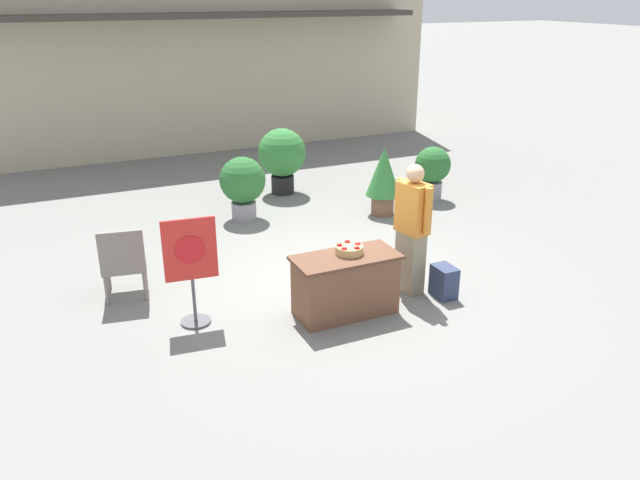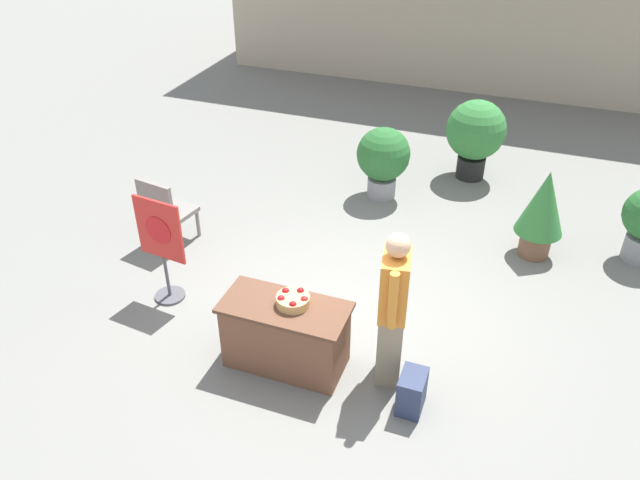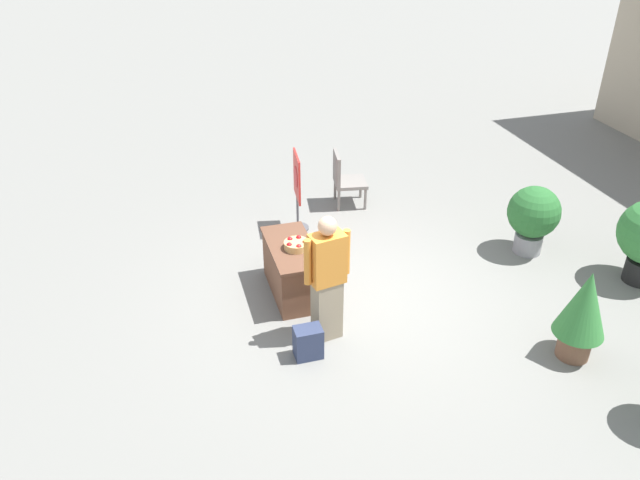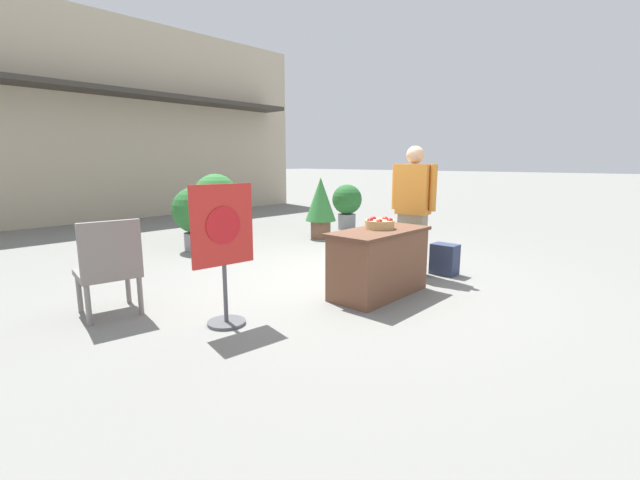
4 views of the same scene
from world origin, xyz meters
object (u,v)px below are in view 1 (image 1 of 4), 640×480
at_px(potted_plant_near_right, 282,155).
at_px(potted_plant_far_left, 384,177).
at_px(apple_basket, 349,249).
at_px(display_table, 345,285).
at_px(patio_chair, 123,260).
at_px(potted_plant_near_left, 433,169).
at_px(person_visitor, 412,228).
at_px(poster_board, 191,267).
at_px(backpack, 444,282).
at_px(potted_plant_far_right, 243,183).

height_order(potted_plant_near_right, potted_plant_far_left, potted_plant_near_right).
bearing_deg(potted_plant_far_left, apple_basket, -126.91).
bearing_deg(display_table, potted_plant_far_left, 52.71).
distance_m(display_table, patio_chair, 2.84).
height_order(apple_basket, potted_plant_near_left, potted_plant_near_left).
xyz_separation_m(person_visitor, patio_chair, (-3.43, 1.36, -0.35)).
xyz_separation_m(poster_board, potted_plant_far_left, (4.01, 2.45, -0.04)).
xyz_separation_m(backpack, potted_plant_far_right, (-1.40, 3.94, 0.44)).
relative_size(apple_basket, potted_plant_far_left, 0.28).
bearing_deg(potted_plant_far_left, potted_plant_near_left, 15.67).
bearing_deg(patio_chair, potted_plant_near_left, -63.63).
bearing_deg(potted_plant_far_right, potted_plant_far_left, -19.56).
bearing_deg(display_table, potted_plant_far_right, 90.59).
bearing_deg(potted_plant_near_left, potted_plant_far_right, 172.67).
bearing_deg(potted_plant_near_right, potted_plant_far_left, -59.44).
bearing_deg(backpack, potted_plant_far_right, 109.58).
xyz_separation_m(apple_basket, poster_board, (-1.81, 0.48, -0.08)).
xyz_separation_m(display_table, poster_board, (-1.74, 0.53, 0.35)).
xyz_separation_m(potted_plant_near_right, potted_plant_far_left, (1.14, -1.93, -0.06)).
bearing_deg(backpack, poster_board, 167.75).
relative_size(display_table, patio_chair, 1.32).
height_order(apple_basket, poster_board, poster_board).
bearing_deg(poster_board, apple_basket, 81.63).
relative_size(apple_basket, backpack, 0.80).
height_order(person_visitor, potted_plant_near_right, person_visitor).
bearing_deg(potted_plant_near_left, person_visitor, -128.47).
distance_m(apple_basket, backpack, 1.44).
height_order(poster_board, potted_plant_far_left, poster_board).
distance_m(apple_basket, potted_plant_far_left, 3.66).
xyz_separation_m(backpack, potted_plant_near_right, (-0.23, 5.05, 0.55)).
xyz_separation_m(potted_plant_near_right, potted_plant_near_left, (2.42, -1.57, -0.16)).
distance_m(person_visitor, potted_plant_far_right, 3.77).
bearing_deg(potted_plant_far_right, potted_plant_near_left, -7.33).
xyz_separation_m(display_table, person_visitor, (1.04, 0.19, 0.50)).
height_order(person_visitor, patio_chair, person_visitor).
height_order(person_visitor, potted_plant_far_left, person_visitor).
relative_size(display_table, backpack, 3.07).
xyz_separation_m(person_visitor, potted_plant_far_left, (1.22, 2.79, -0.19)).
relative_size(person_visitor, patio_chair, 1.77).
relative_size(backpack, patio_chair, 0.43).
bearing_deg(apple_basket, backpack, -8.67).
distance_m(display_table, apple_basket, 0.44).
distance_m(potted_plant_far_left, potted_plant_near_left, 1.33).
distance_m(patio_chair, potted_plant_near_left, 6.19).
distance_m(backpack, patio_chair, 4.12).
relative_size(potted_plant_near_right, potted_plant_far_left, 1.05).
xyz_separation_m(poster_board, potted_plant_near_left, (5.29, 2.81, -0.13)).
relative_size(display_table, apple_basket, 3.82).
relative_size(potted_plant_far_right, potted_plant_near_left, 1.08).
xyz_separation_m(display_table, apple_basket, (0.07, 0.05, 0.44)).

